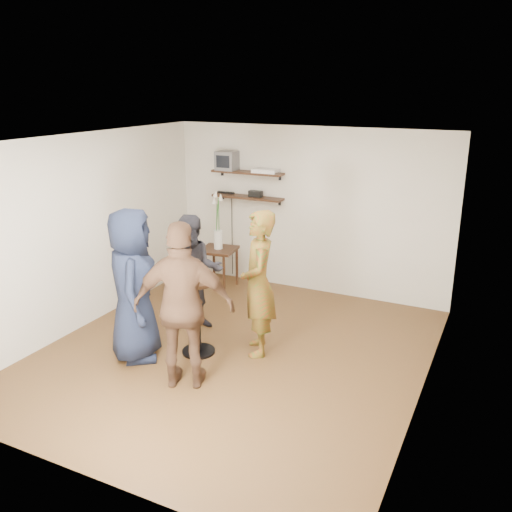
{
  "coord_description": "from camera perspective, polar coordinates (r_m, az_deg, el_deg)",
  "views": [
    {
      "loc": [
        2.89,
        -5.32,
        3.19
      ],
      "look_at": [
        0.11,
        0.4,
        1.17
      ],
      "focal_mm": 38.0,
      "sensor_mm": 36.0,
      "label": 1
    }
  ],
  "objects": [
    {
      "name": "person_plaid",
      "position": [
        6.52,
        0.25,
        -2.93
      ],
      "size": [
        0.69,
        0.78,
        1.8
      ],
      "primitive_type": "imported",
      "rotation": [
        0.0,
        0.0,
        -1.07
      ],
      "color": "#A02B12",
      "rests_on": "room"
    },
    {
      "name": "person_brown",
      "position": [
        5.84,
        -7.6,
        -5.29
      ],
      "size": [
        1.18,
        0.83,
        1.86
      ],
      "primitive_type": "imported",
      "rotation": [
        0.0,
        0.0,
        3.52
      ],
      "color": "#4D3221",
      "rests_on": "room"
    },
    {
      "name": "radio",
      "position": [
        8.72,
        -0.05,
        6.56
      ],
      "size": [
        0.22,
        0.1,
        0.1
      ],
      "primitive_type": "cube",
      "color": "black",
      "rests_on": "shelf_lower"
    },
    {
      "name": "dvd_deck",
      "position": [
        8.57,
        1.06,
        8.95
      ],
      "size": [
        0.4,
        0.24,
        0.06
      ],
      "primitive_type": "cube",
      "color": "silver",
      "rests_on": "shelf_upper"
    },
    {
      "name": "vase_lilies",
      "position": [
        8.69,
        -4.04,
        2.73
      ],
      "size": [
        0.19,
        0.2,
        0.97
      ],
      "rotation": [
        0.0,
        0.0,
        0.14
      ],
      "color": "white",
      "rests_on": "side_table"
    },
    {
      "name": "wine_glass_bl",
      "position": [
        6.53,
        -6.2,
        -0.95
      ],
      "size": [
        0.07,
        0.07,
        0.22
      ],
      "color": "silver",
      "rests_on": "drinks_table"
    },
    {
      "name": "crt_monitor",
      "position": [
        8.87,
        -3.04,
        10.0
      ],
      "size": [
        0.32,
        0.3,
        0.3
      ],
      "primitive_type": "cube",
      "color": "#59595B",
      "rests_on": "shelf_upper"
    },
    {
      "name": "wine_glass_fr",
      "position": [
        6.4,
        -6.09,
        -1.53
      ],
      "size": [
        0.06,
        0.06,
        0.19
      ],
      "color": "silver",
      "rests_on": "drinks_table"
    },
    {
      "name": "shelf_lower",
      "position": [
        8.79,
        -0.9,
        6.21
      ],
      "size": [
        1.2,
        0.25,
        0.04
      ],
      "primitive_type": "cube",
      "color": "black",
      "rests_on": "room"
    },
    {
      "name": "room",
      "position": [
        6.34,
        -2.49,
        0.27
      ],
      "size": [
        4.58,
        5.08,
        2.68
      ],
      "color": "#462D16",
      "rests_on": "ground"
    },
    {
      "name": "wine_glass_br",
      "position": [
        6.44,
        -6.25,
        -1.17
      ],
      "size": [
        0.07,
        0.07,
        0.22
      ],
      "color": "silver",
      "rests_on": "drinks_table"
    },
    {
      "name": "power_strip",
      "position": [
        9.03,
        -3.19,
        6.69
      ],
      "size": [
        0.3,
        0.05,
        0.03
      ],
      "primitive_type": "cube",
      "color": "black",
      "rests_on": "shelf_lower"
    },
    {
      "name": "person_navy",
      "position": [
        6.55,
        -12.84,
        -3.03
      ],
      "size": [
        0.99,
        1.08,
        1.86
      ],
      "primitive_type": "imported",
      "rotation": [
        0.0,
        0.0,
        2.16
      ],
      "color": "#151C30",
      "rests_on": "room"
    },
    {
      "name": "person_dark",
      "position": [
        7.26,
        -6.51,
        -1.77
      ],
      "size": [
        0.97,
        0.93,
        1.58
      ],
      "primitive_type": "imported",
      "rotation": [
        0.0,
        0.0,
        0.6
      ],
      "color": "black",
      "rests_on": "room"
    },
    {
      "name": "wine_glass_fl",
      "position": [
        6.47,
        -7.09,
        -1.14
      ],
      "size": [
        0.07,
        0.07,
        0.22
      ],
      "color": "silver",
      "rests_on": "drinks_table"
    },
    {
      "name": "shelf_upper",
      "position": [
        8.72,
        -0.91,
        8.79
      ],
      "size": [
        1.2,
        0.25,
        0.04
      ],
      "primitive_type": "cube",
      "color": "black",
      "rests_on": "room"
    },
    {
      "name": "drinks_table",
      "position": [
        6.63,
        -6.22,
        -5.23
      ],
      "size": [
        0.53,
        0.53,
        0.97
      ],
      "color": "black",
      "rests_on": "room"
    },
    {
      "name": "side_table",
      "position": [
        8.8,
        -3.97,
        0.12
      ],
      "size": [
        0.62,
        0.62,
        0.66
      ],
      "rotation": [
        0.0,
        0.0,
        0.14
      ],
      "color": "black",
      "rests_on": "room"
    }
  ]
}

